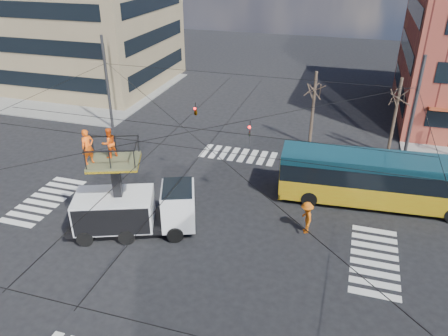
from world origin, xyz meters
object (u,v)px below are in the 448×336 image
traffic_cone (94,218)px  worker_ground (110,201)px  flagger (306,218)px  city_bus (386,180)px  utility_truck (134,200)px

traffic_cone → worker_ground: worker_ground is taller
traffic_cone → flagger: 12.20m
worker_ground → flagger: bearing=-81.1°
traffic_cone → flagger: size_ratio=0.33×
flagger → city_bus: bearing=116.8°
flagger → worker_ground: bearing=-101.6°
utility_truck → worker_ground: bearing=132.6°
traffic_cone → city_bus: bearing=23.5°
city_bus → flagger: size_ratio=6.72×
city_bus → flagger: (-4.16, -4.32, -0.77)m
flagger → traffic_cone: bearing=-96.6°
utility_truck → traffic_cone: (-2.75, -0.01, -1.73)m
utility_truck → worker_ground: utility_truck is taller
traffic_cone → worker_ground: (0.48, 1.14, 0.56)m
utility_truck → traffic_cone: bearing=159.3°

